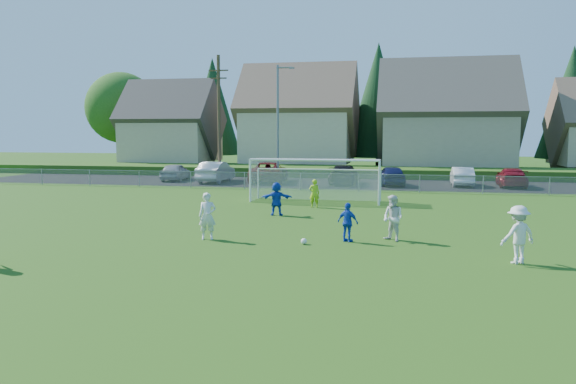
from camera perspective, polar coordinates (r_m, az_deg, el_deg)
name	(u,v)px	position (r m, az deg, el deg)	size (l,w,h in m)	color
ground	(234,266)	(17.08, -5.46, -7.53)	(160.00, 160.00, 0.00)	#193D0C
asphalt_lot	(338,183)	(43.81, 5.14, 0.88)	(60.00, 60.00, 0.00)	black
grass_embankment	(348,172)	(51.22, 6.10, 2.08)	(70.00, 6.00, 0.80)	#1E420F
soccer_ball	(304,241)	(20.20, 1.62, -5.03)	(0.22, 0.22, 0.22)	white
player_white_a	(207,216)	(21.21, -8.19, -2.44)	(0.64, 0.42, 1.76)	silver
player_white_b	(393,218)	(21.05, 10.62, -2.63)	(0.83, 0.65, 1.71)	silver
player_white_c	(518,235)	(18.58, 22.34, -4.03)	(1.16, 0.67, 1.79)	silver
player_blue_a	(348,222)	(20.68, 6.10, -3.08)	(0.84, 0.35, 1.44)	#133FBA
player_blue_b	(277,199)	(27.05, -1.18, -0.68)	(1.50, 0.48, 1.61)	#133FBA
goalkeeper	(314,193)	(29.89, 2.69, -0.13)	(0.55, 0.36, 1.50)	#97CA17
car_a	(175,172)	(47.25, -11.37, 2.02)	(1.67, 4.15, 1.41)	#999BA0
car_b	(216,172)	(45.13, -7.34, 2.04)	(1.73, 4.95, 1.63)	#BABABA
car_c	(269,172)	(44.63, -1.97, 2.02)	(2.66, 5.76, 1.60)	#5F0A0E
car_d	(344,174)	(43.43, 5.70, 1.80)	(2.06, 5.08, 1.47)	black
car_e	(391,175)	(42.72, 10.47, 1.66)	(1.76, 4.37, 1.49)	#131843
car_f	(462,176)	(43.70, 17.26, 1.52)	(1.48, 4.24, 1.40)	silver
car_g	(512,177)	(44.05, 21.76, 1.39)	(1.94, 4.76, 1.38)	maroon
soccer_goal	(316,173)	(32.36, 2.87, 1.90)	(7.42, 1.90, 2.50)	white
chainlink_fence	(329,182)	(38.32, 4.22, 1.06)	(52.06, 0.06, 1.20)	gray
streetlight	(278,121)	(42.89, -0.98, 7.26)	(1.38, 0.18, 9.00)	slate
utility_pole	(219,117)	(45.22, -7.02, 7.54)	(1.60, 0.26, 10.00)	#473321
houses_row	(375,99)	(58.48, 8.84, 9.34)	(53.90, 11.45, 13.27)	tan
tree_row	(370,106)	(64.76, 8.28, 8.66)	(65.98, 12.36, 13.80)	#382616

